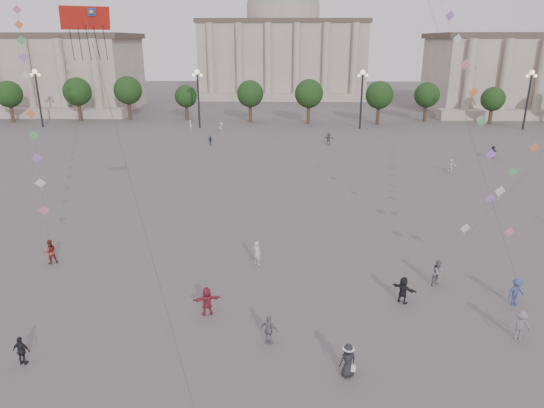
{
  "coord_description": "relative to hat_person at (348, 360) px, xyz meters",
  "views": [
    {
      "loc": [
        1.38,
        -20.53,
        15.66
      ],
      "look_at": [
        0.39,
        12.0,
        4.63
      ],
      "focal_mm": 32.0,
      "sensor_mm": 36.0,
      "label": 1
    }
  ],
  "objects": [
    {
      "name": "ground",
      "position": [
        -4.47,
        0.57,
        -0.92
      ],
      "size": [
        360.0,
        360.0,
        0.0
      ],
      "primitive_type": "plane",
      "color": "#524F4D",
      "rests_on": "ground"
    },
    {
      "name": "hall_central",
      "position": [
        -4.47,
        129.79,
        13.32
      ],
      "size": [
        48.3,
        34.3,
        35.5
      ],
      "color": "#9E9185",
      "rests_on": "ground"
    },
    {
      "name": "tree_row",
      "position": [
        -4.47,
        78.57,
        4.48
      ],
      "size": [
        137.12,
        5.12,
        8.0
      ],
      "color": "#39261C",
      "rests_on": "ground"
    },
    {
      "name": "lamp_post_far_west",
      "position": [
        -49.47,
        70.57,
        6.43
      ],
      "size": [
        2.0,
        0.9,
        10.65
      ],
      "color": "#262628",
      "rests_on": "ground"
    },
    {
      "name": "lamp_post_mid_west",
      "position": [
        -19.47,
        70.57,
        6.43
      ],
      "size": [
        2.0,
        0.9,
        10.65
      ],
      "color": "#262628",
      "rests_on": "ground"
    },
    {
      "name": "lamp_post_mid_east",
      "position": [
        10.53,
        70.57,
        6.43
      ],
      "size": [
        2.0,
        0.9,
        10.65
      ],
      "color": "#262628",
      "rests_on": "ground"
    },
    {
      "name": "lamp_post_far_east",
      "position": [
        40.53,
        70.57,
        6.43
      ],
      "size": [
        2.0,
        0.9,
        10.65
      ],
      "color": "#262628",
      "rests_on": "ground"
    },
    {
      "name": "person_crowd_0",
      "position": [
        -15.06,
        54.76,
        -0.16
      ],
      "size": [
        0.9,
        0.87,
        1.51
      ],
      "primitive_type": "imported",
      "rotation": [
        0.0,
        0.0,
        0.74
      ],
      "color": "navy",
      "rests_on": "ground"
    },
    {
      "name": "person_crowd_3",
      "position": [
        4.28,
        7.17,
        -0.04
      ],
      "size": [
        1.57,
        1.43,
        1.75
      ],
      "primitive_type": "imported",
      "rotation": [
        0.0,
        0.0,
        2.44
      ],
      "color": "black",
      "rests_on": "ground"
    },
    {
      "name": "person_crowd_4",
      "position": [
        -14.69,
        65.35,
        0.01
      ],
      "size": [
        1.14,
        1.81,
        1.86
      ],
      "primitive_type": "imported",
      "rotation": [
        0.0,
        0.0,
        4.34
      ],
      "color": "white",
      "rests_on": "ground"
    },
    {
      "name": "person_crowd_6",
      "position": [
        9.76,
        3.34,
        -0.02
      ],
      "size": [
        1.25,
        0.84,
        1.79
      ],
      "primitive_type": "imported",
      "rotation": [
        0.0,
        0.0,
        6.13
      ],
      "color": "slate",
      "rests_on": "ground"
    },
    {
      "name": "person_crowd_7",
      "position": [
        17.37,
        39.28,
        -0.07
      ],
      "size": [
        1.54,
        1.35,
        1.69
      ],
      "primitive_type": "imported",
      "rotation": [
        0.0,
        0.0,
        2.48
      ],
      "color": "silver",
      "rests_on": "ground"
    },
    {
      "name": "person_crowd_9",
      "position": [
        25.69,
        47.16,
        -0.06
      ],
      "size": [
        1.52,
        1.45,
        1.72
      ],
      "primitive_type": "imported",
      "rotation": [
        0.0,
        0.0,
        0.74
      ],
      "color": "black",
      "rests_on": "ground"
    },
    {
      "name": "person_crowd_10",
      "position": [
        -20.83,
        68.57,
        -0.08
      ],
      "size": [
        0.69,
        0.73,
        1.68
      ],
      "primitive_type": "imported",
      "rotation": [
        0.0,
        0.0,
        2.23
      ],
      "color": "silver",
      "rests_on": "ground"
    },
    {
      "name": "person_crowd_12",
      "position": [
        3.53,
        55.89,
        0.01
      ],
      "size": [
        1.8,
        0.94,
        1.86
      ],
      "primitive_type": "imported",
      "rotation": [
        0.0,
        0.0,
        2.9
      ],
      "color": "slate",
      "rests_on": "ground"
    },
    {
      "name": "person_crowd_13",
      "position": [
        -5.18,
        12.32,
        -0.0
      ],
      "size": [
        0.8,
        0.73,
        1.83
      ],
      "primitive_type": "imported",
      "rotation": [
        0.0,
        0.0,
        2.56
      ],
      "color": "#B9B8B4",
      "rests_on": "ground"
    },
    {
      "name": "tourist_2",
      "position": [
        -7.75,
        5.41,
        -0.02
      ],
      "size": [
        1.74,
        0.99,
        1.79
      ],
      "primitive_type": "imported",
      "rotation": [
        0.0,
        0.0,
        3.44
      ],
      "color": "#96293E",
      "rests_on": "ground"
    },
    {
      "name": "tourist_3",
      "position": [
        -3.94,
        2.55,
        -0.07
      ],
      "size": [
        1.07,
        0.74,
        1.69
      ],
      "primitive_type": "imported",
      "rotation": [
        0.0,
        0.0,
        2.78
      ],
      "color": "slate",
      "rests_on": "ground"
    },
    {
      "name": "tourist_4",
      "position": [
        -16.38,
        0.4,
        -0.13
      ],
      "size": [
        0.97,
        0.49,
        1.58
      ],
      "primitive_type": "imported",
      "rotation": [
        0.0,
        0.0,
        3.02
      ],
      "color": "black",
      "rests_on": "ground"
    },
    {
      "name": "kite_flyer_0",
      "position": [
        -20.39,
        12.07,
        0.01
      ],
      "size": [
        1.15,
        1.1,
        1.86
      ],
      "primitive_type": "imported",
      "rotation": [
        0.0,
        0.0,
        3.75
      ],
      "color": "maroon",
      "rests_on": "ground"
    },
    {
      "name": "kite_flyer_1",
      "position": [
        11.19,
        7.04,
        -0.0
      ],
      "size": [
        1.34,
        1.05,
        1.83
      ],
      "primitive_type": "imported",
      "rotation": [
        0.0,
        0.0,
        0.36
      ],
      "color": "navy",
      "rests_on": "ground"
    },
    {
      "name": "kite_flyer_2",
      "position": [
        7.13,
        9.53,
        0.01
      ],
      "size": [
        1.14,
        1.1,
        1.84
      ],
      "primitive_type": "imported",
      "rotation": [
        0.0,
        0.0,
        0.66
      ],
      "color": "slate",
      "rests_on": "ground"
    },
    {
      "name": "hat_person",
      "position": [
        0.0,
        0.0,
        0.0
      ],
      "size": [
        1.02,
        0.87,
        1.77
      ],
      "color": "black",
      "rests_on": "ground"
    },
    {
      "name": "dragon_kite",
      "position": [
        -12.4,
        3.64,
        14.87
      ],
      "size": [
        5.01,
        7.34,
        21.49
      ],
      "color": "#B51C13",
      "rests_on": "ground"
    }
  ]
}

